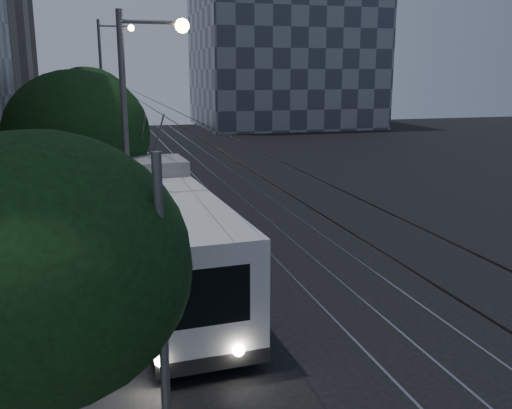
{
  "coord_description": "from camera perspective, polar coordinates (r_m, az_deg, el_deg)",
  "views": [
    {
      "loc": [
        -6.05,
        -17.63,
        7.04
      ],
      "look_at": [
        -0.48,
        2.3,
        2.2
      ],
      "focal_mm": 40.0,
      "sensor_mm": 36.0,
      "label": 1
    }
  ],
  "objects": [
    {
      "name": "car_white_a",
      "position": [
        33.81,
        -9.66,
        2.2
      ],
      "size": [
        2.49,
        4.44,
        1.43
      ],
      "primitive_type": "imported",
      "rotation": [
        0.0,
        0.0,
        0.2
      ],
      "color": "white",
      "rests_on": "ground"
    },
    {
      "name": "car_white_d",
      "position": [
        49.74,
        -12.52,
        5.44
      ],
      "size": [
        2.75,
        3.92,
        1.24
      ],
      "primitive_type": "imported",
      "rotation": [
        0.0,
        0.0,
        -0.4
      ],
      "color": "silver",
      "rests_on": "ground"
    },
    {
      "name": "tram_rails",
      "position": [
        39.22,
        -2.77,
        2.83
      ],
      "size": [
        4.52,
        90.0,
        0.02
      ],
      "color": "gray",
      "rests_on": "ground"
    },
    {
      "name": "building_distant_right",
      "position": [
        76.66,
        2.83,
        16.86
      ],
      "size": [
        22.0,
        18.0,
        24.0
      ],
      "primitive_type": "cube",
      "color": "#3D434E",
      "rests_on": "ground"
    },
    {
      "name": "trolleybus",
      "position": [
        18.99,
        -9.12,
        -3.05
      ],
      "size": [
        3.39,
        13.08,
        5.63
      ],
      "rotation": [
        0.0,
        0.0,
        0.05
      ],
      "color": "silver",
      "rests_on": "ground"
    },
    {
      "name": "tree_0",
      "position": [
        9.14,
        -20.87,
        -6.05
      ],
      "size": [
        4.58,
        4.58,
        6.25
      ],
      "color": "#30201A",
      "rests_on": "ground"
    },
    {
      "name": "streetlamp_near",
      "position": [
        18.13,
        -11.72,
        7.67
      ],
      "size": [
        2.17,
        0.44,
        8.83
      ],
      "color": "#5F5E61",
      "rests_on": "ground"
    },
    {
      "name": "tree_5",
      "position": [
        57.07,
        -16.85,
        10.57
      ],
      "size": [
        5.49,
        5.49,
        7.49
      ],
      "color": "#30201A",
      "rests_on": "ground"
    },
    {
      "name": "tree_4",
      "position": [
        43.14,
        -17.08,
        9.3
      ],
      "size": [
        5.54,
        5.54,
        7.06
      ],
      "color": "#30201A",
      "rests_on": "ground"
    },
    {
      "name": "tree_1",
      "position": [
        23.77,
        -17.44,
        6.59
      ],
      "size": [
        5.71,
        5.71,
        7.14
      ],
      "color": "#30201A",
      "rests_on": "ground"
    },
    {
      "name": "pickup_silver",
      "position": [
        26.44,
        -11.37,
        -0.82
      ],
      "size": [
        4.57,
        6.07,
        1.53
      ],
      "primitive_type": "imported",
      "rotation": [
        0.0,
        0.0,
        0.42
      ],
      "color": "gray",
      "rests_on": "ground"
    },
    {
      "name": "tree_2",
      "position": [
        28.75,
        -16.59,
        7.41
      ],
      "size": [
        4.66,
        4.66,
        6.54
      ],
      "color": "#30201A",
      "rests_on": "ground"
    },
    {
      "name": "tree_3",
      "position": [
        37.18,
        -16.5,
        9.27
      ],
      "size": [
        5.49,
        5.49,
        7.33
      ],
      "color": "#30201A",
      "rests_on": "ground"
    },
    {
      "name": "car_white_b",
      "position": [
        40.26,
        -11.41,
        3.81
      ],
      "size": [
        1.96,
        4.65,
        1.34
      ],
      "primitive_type": "imported",
      "rotation": [
        0.0,
        0.0,
        0.02
      ],
      "color": "silver",
      "rests_on": "ground"
    },
    {
      "name": "car_white_c",
      "position": [
        44.31,
        -13.24,
        4.69
      ],
      "size": [
        2.67,
        4.96,
        1.55
      ],
      "primitive_type": "imported",
      "rotation": [
        0.0,
        0.0,
        0.23
      ],
      "color": "white",
      "rests_on": "ground"
    },
    {
      "name": "streetlamp_far",
      "position": [
        42.41,
        -14.6,
        11.77
      ],
      "size": [
        2.53,
        0.44,
        10.53
      ],
      "color": "#5F5E61",
      "rests_on": "ground"
    },
    {
      "name": "sidewalk",
      "position": [
        38.29,
        -17.53,
        2.07
      ],
      "size": [
        5.0,
        90.0,
        0.15
      ],
      "primitive_type": "cube",
      "color": "slate",
      "rests_on": "ground"
    },
    {
      "name": "overhead_wires",
      "position": [
        37.81,
        -14.03,
        7.36
      ],
      "size": [
        2.23,
        90.0,
        6.0
      ],
      "color": "black",
      "rests_on": "ground"
    },
    {
      "name": "ground",
      "position": [
        19.92,
        3.14,
        -7.55
      ],
      "size": [
        120.0,
        120.0,
        0.0
      ],
      "primitive_type": "plane",
      "color": "black",
      "rests_on": "ground"
    }
  ]
}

